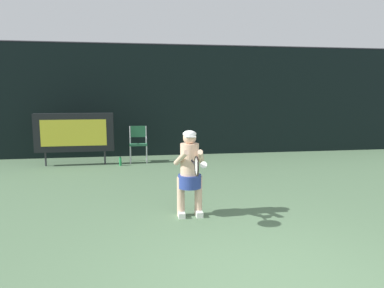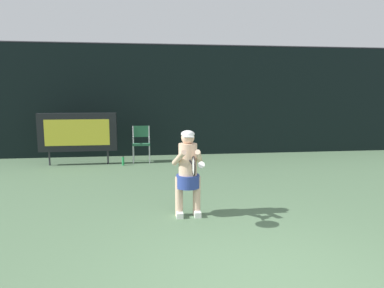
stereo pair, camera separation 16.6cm
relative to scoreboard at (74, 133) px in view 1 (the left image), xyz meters
name	(u,v)px [view 1 (the left image)]	position (x,y,z in m)	size (l,w,h in m)	color
backdrop_screen	(180,101)	(3.20, 1.32, 0.86)	(18.00, 0.12, 3.66)	black
scoreboard	(74,133)	(0.00, 0.00, 0.00)	(2.20, 0.21, 1.50)	black
umpire_chair	(138,142)	(1.80, 0.22, -0.33)	(0.52, 0.44, 1.08)	#B7B7BC
water_bottle	(120,161)	(1.28, -0.28, -0.82)	(0.07, 0.07, 0.27)	green
tennis_player	(190,170)	(2.63, -4.70, -0.16)	(0.53, 0.61, 1.45)	white
tennis_racket	(196,166)	(2.64, -5.29, 0.03)	(0.03, 0.60, 0.31)	black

